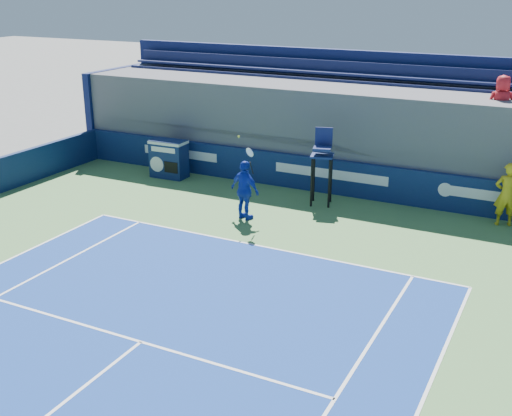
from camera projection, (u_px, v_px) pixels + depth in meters
The scene contains 6 objects.
ball_person at pixel (506, 194), 18.68m from camera, with size 0.69×0.46×1.90m, color gold.
back_hoarding at pixel (331, 177), 21.63m from camera, with size 20.40×0.21×1.20m.
match_clock at pixel (169, 158), 23.38m from camera, with size 1.34×0.77×1.40m.
umpire_chair at pixel (322, 158), 20.29m from camera, with size 0.85×0.85×2.48m.
tennis_player at pixel (245, 190), 19.18m from camera, with size 1.14×0.71×2.57m.
stadium_seating at pixel (353, 129), 22.94m from camera, with size 21.00×4.05×4.40m.
Camera 1 is at (7.12, -2.54, 6.85)m, focal length 45.00 mm.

